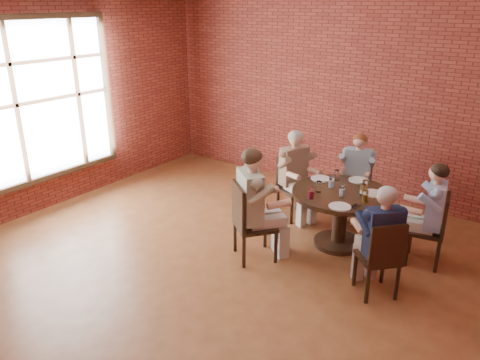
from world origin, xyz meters
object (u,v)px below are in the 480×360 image
Objects in this scene: chair_c at (292,183)px; chair_d at (248,219)px; dining_table at (341,208)px; chair_b at (356,183)px; chair_a at (434,227)px; diner_a at (428,215)px; chair_e at (381,256)px; diner_b at (356,176)px; smartphone at (355,206)px; diner_d at (255,205)px; diner_e at (380,241)px; diner_c at (296,176)px.

chair_d is at bearing -147.92° from chair_c.
dining_table is 1.36× the size of chair_c.
chair_c is (-0.75, -0.59, 0.01)m from chair_b.
diner_a is (-0.08, -0.01, 0.14)m from chair_a.
chair_e is at bearing -44.10° from dining_table.
chair_b is 0.99× the size of chair_e.
diner_a is 1.03m from chair_e.
diner_b is 1.39m from smartphone.
diner_a is 0.91× the size of diner_d.
smartphone is at bearing -80.00° from diner_b.
diner_e is (-0.24, -0.95, -0.01)m from diner_a.
diner_d reaches higher than chair_d.
diner_b is at bearing -132.65° from diner_a.
diner_a reaches higher than diner_e.
chair_a is at bearing 42.26° from smartphone.
diner_e reaches higher than dining_table.
chair_a is 0.16m from diner_a.
diner_a reaches higher than dining_table.
dining_table is at bearing -90.00° from chair_c.
chair_b reaches higher than dining_table.
diner_d reaches higher than chair_c.
chair_a is (1.09, 0.21, -0.03)m from dining_table.
chair_c is at bearing -107.57° from diner_a.
chair_b is (-1.31, 0.82, -0.01)m from chair_a.
chair_e is (1.60, 0.16, -0.04)m from chair_d.
smartphone is at bearing -96.97° from diner_c.
diner_e reaches higher than chair_a.
diner_c is at bearing -90.00° from chair_c.
chair_b is 0.68× the size of diner_c.
chair_a is 2.00m from diner_c.
chair_e is at bearing -138.45° from diner_d.
diner_a reaches higher than chair_b.
dining_table is 1.04m from diner_a.
diner_c is 1.33× the size of chair_d.
smartphone is (-0.78, -0.53, 0.26)m from chair_a.
diner_b is 0.99× the size of diner_e.
diner_e reaches higher than chair_c.
chair_d is (0.20, -1.40, 0.03)m from chair_c.
dining_table is 1.24m from chair_d.
diner_e reaches higher than chair_d.
chair_d reaches higher than smartphone.
diner_d is at bearing -116.27° from chair_b.
chair_a is 1.01× the size of chair_e.
diner_a is 1.92m from diner_c.
diner_c is 0.92× the size of diner_d.
dining_table is 1.16m from chair_e.
smartphone is (-0.70, -0.52, 0.12)m from diner_a.
dining_table is 9.15× the size of smartphone.
chair_c is 2.18m from chair_e.
chair_d is 1.61m from chair_e.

